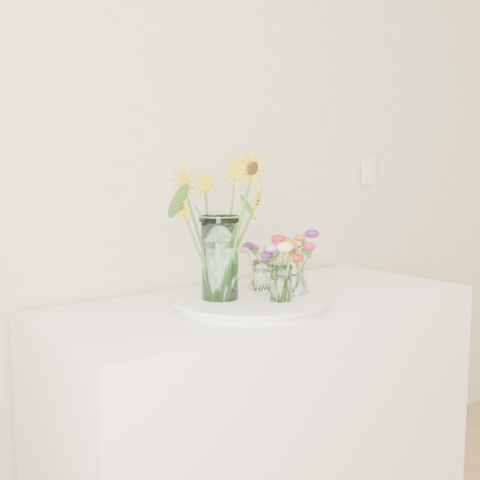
{
  "coord_description": "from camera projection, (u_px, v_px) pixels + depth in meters",
  "views": [
    {
      "loc": [
        -1.58,
        0.5,
        1.32
      ],
      "look_at": [
        -0.53,
        1.85,
        1.11
      ],
      "focal_mm": 45.0,
      "sensor_mm": 36.0,
      "label": 1
    }
  ],
  "objects": [
    {
      "name": "small_vase_b",
      "position": [
        294.0,
        277.0,
        1.83
      ],
      "size": [
        0.08,
        0.08,
        0.11
      ],
      "primitive_type": null,
      "rotation": [
        0.0,
        0.0,
        -0.02
      ],
      "color": "white",
      "rests_on": "tray"
    },
    {
      "name": "counter",
      "position": [
        263.0,
        433.0,
        1.96
      ],
      "size": [
        1.4,
        0.6,
        0.9
      ],
      "primitive_type": "cube",
      "color": "white",
      "rests_on": "ground_plane"
    },
    {
      "name": "sunflower_bouquet",
      "position": [
        220.0,
        224.0,
        1.74
      ],
      "size": [
        0.65,
        0.65,
        0.45
      ],
      "primitive_type": null,
      "rotation": [
        0.0,
        0.0,
        -0.43
      ],
      "color": "#DBB604",
      "rests_on": "tray"
    },
    {
      "name": "wildflower_posy_a",
      "position": [
        281.0,
        268.0,
        1.73
      ],
      "size": [
        0.18,
        0.18,
        0.2
      ],
      "primitive_type": null,
      "color": "#CA5711",
      "rests_on": "tray"
    },
    {
      "name": "mason_jar",
      "position": [
        220.0,
        258.0,
        1.76
      ],
      "size": [
        0.14,
        0.14,
        0.25
      ],
      "primitive_type": "cylinder",
      "rotation": [
        0.0,
        0.0,
        -0.43
      ],
      "color": "#A2D9CB",
      "rests_on": "tray"
    },
    {
      "name": "small_vase_a",
      "position": [
        281.0,
        284.0,
        1.74
      ],
      "size": [
        0.08,
        0.08,
        0.11
      ],
      "primitive_type": "cylinder",
      "rotation": [
        0.0,
        0.0,
        -0.38
      ],
      "color": "white",
      "rests_on": "tray"
    },
    {
      "name": "wildflower_posy_c",
      "position": [
        262.0,
        262.0,
        1.89
      ],
      "size": [
        0.2,
        0.2,
        0.19
      ],
      "primitive_type": null,
      "color": "#CA5711",
      "rests_on": "tray"
    },
    {
      "name": "wildflower_posy_b",
      "position": [
        294.0,
        263.0,
        1.83
      ],
      "size": [
        0.21,
        0.21,
        0.2
      ],
      "primitive_type": null,
      "color": "#CA5711",
      "rests_on": "tray"
    },
    {
      "name": "tray",
      "position": [
        250.0,
        304.0,
        1.78
      ],
      "size": [
        0.43,
        0.43,
        0.02
      ],
      "primitive_type": "cylinder",
      "color": "white",
      "rests_on": "counter"
    },
    {
      "name": "small_vase_c",
      "position": [
        262.0,
        276.0,
        1.89
      ],
      "size": [
        0.07,
        0.07,
        0.1
      ],
      "primitive_type": "cylinder",
      "rotation": [
        0.0,
        0.0,
        0.21
      ],
      "color": "white",
      "rests_on": "tray"
    }
  ]
}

